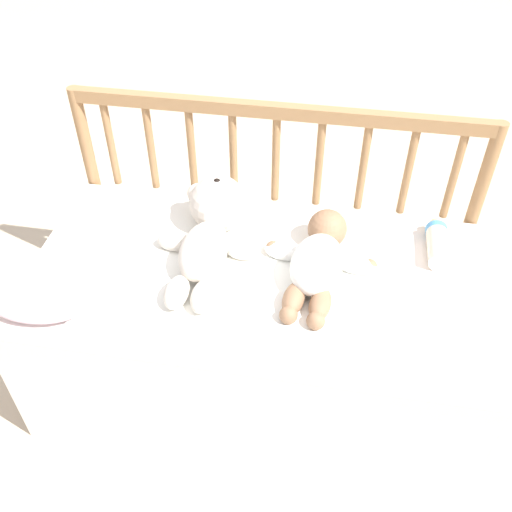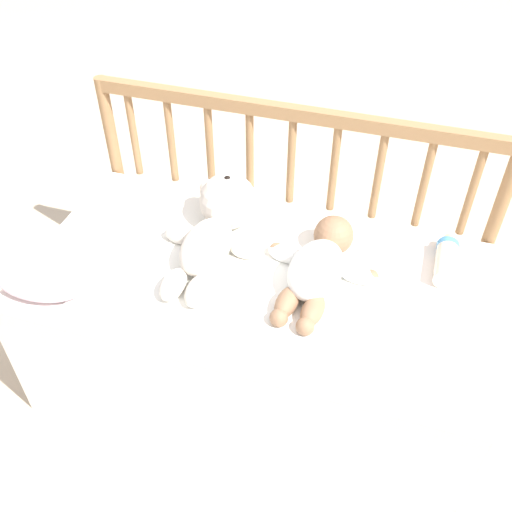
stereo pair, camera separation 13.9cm
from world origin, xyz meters
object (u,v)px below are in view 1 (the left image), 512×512
Objects in this scene: teddy_bear at (211,226)px; baby_bottle at (437,242)px; baby at (318,260)px; small_pillow at (36,300)px.

teddy_bear reaches higher than baby_bottle.
teddy_bear is at bearing 167.61° from baby.
baby reaches higher than baby_bottle.
baby is (0.28, -0.06, -0.02)m from teddy_bear.
small_pillow is (-0.63, -0.23, -0.01)m from baby.
teddy_bear is at bearing -172.33° from baby_bottle.
teddy_bear reaches higher than small_pillow.
teddy_bear reaches higher than baby.
baby_bottle is at bearing 21.92° from small_pillow.
teddy_bear is 0.59m from baby_bottle.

